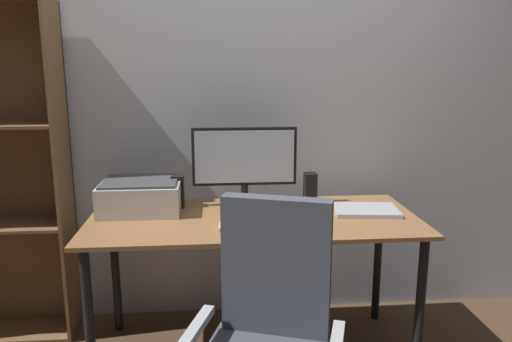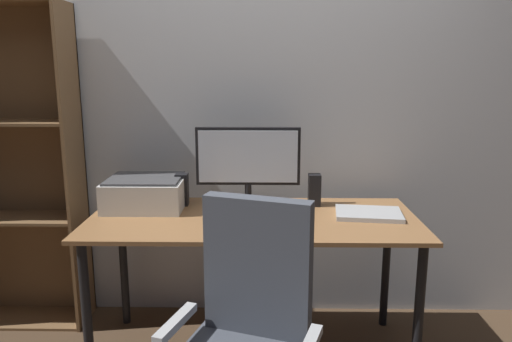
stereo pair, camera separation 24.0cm
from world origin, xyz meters
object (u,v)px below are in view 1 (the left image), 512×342
Objects in this scene: printer at (141,196)px; desk at (254,233)px; laptop at (366,210)px; keyboard at (251,226)px; coffee_mug at (270,208)px; speaker_right at (310,189)px; speaker_left at (178,191)px; monitor at (245,161)px; mouse at (296,222)px.

desk is at bearing -15.57° from printer.
desk is 5.04× the size of laptop.
keyboard is (-0.03, -0.16, 0.09)m from desk.
keyboard is 0.63m from printer.
laptop is at bearing 5.91° from coffee_mug.
speaker_right is at bearing 43.50° from coffee_mug.
laptop is 1.88× the size of speaker_left.
coffee_mug is 0.52m from speaker_left.
laptop is at bearing -35.44° from speaker_right.
mouse is at bearing -59.42° from monitor.
laptop is at bearing -17.24° from monitor.
desk is 4.03× the size of printer.
laptop is at bearing -10.64° from speaker_left.
keyboard is 2.84× the size of coffee_mug.
laptop is (0.57, 0.03, 0.09)m from desk.
monitor is at bearing 114.43° from coffee_mug.
monitor reaches higher than desk.
laptop is at bearing 2.79° from desk.
printer is at bearing -179.66° from laptop.
keyboard is (0.00, -0.38, -0.23)m from monitor.
keyboard is 3.02× the size of mouse.
keyboard is 0.51m from speaker_right.
laptop is 0.80× the size of printer.
speaker_right is 0.89m from printer.
keyboard is 0.52m from speaker_left.
monitor is 3.22× the size of speaker_right.
keyboard is at bearing -99.33° from desk.
speaker_right is (-0.25, 0.18, 0.07)m from laptop.
laptop is 0.32m from speaker_right.
speaker_left and speaker_right have the same top height.
monitor is 3.22× the size of speaker_left.
coffee_mug is at bearing 55.52° from keyboard.
mouse is 0.56× the size of speaker_right.
speaker_right reaches higher than keyboard.
monitor is 5.37× the size of coffee_mug.
speaker_left is (-0.35, -0.01, -0.15)m from monitor.
printer is (-0.56, 0.16, 0.16)m from desk.
speaker_right is at bearing 151.39° from laptop.
desk is 0.58m from laptop.
speaker_right is (0.24, 0.23, 0.04)m from coffee_mug.
printer is (-0.53, -0.06, -0.16)m from monitor.
printer is (-0.18, -0.05, -0.00)m from speaker_left.
coffee_mug is 0.50m from laptop.
laptop is at bearing 19.90° from keyboard.
laptop is at bearing 36.34° from mouse.
speaker_left is at bearing 151.51° from desk.
monitor reaches higher than speaker_right.
keyboard is 0.91× the size of laptop.
mouse is (0.22, -0.37, -0.22)m from monitor.
speaker_left is 0.19m from printer.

